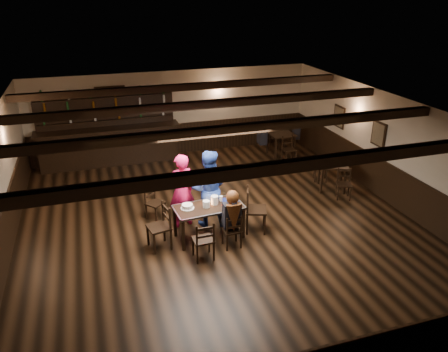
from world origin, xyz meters
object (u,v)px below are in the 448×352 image
object	(u,v)px
dining_table	(209,210)
woman_pink	(181,191)
bar_counter	(109,141)
chair_near_right	(233,229)
cake	(187,207)
chair_near_left	(204,238)
man_blue	(208,188)

from	to	relation	value
dining_table	woman_pink	world-z (taller)	woman_pink
woman_pink	bar_counter	xyz separation A→B (m)	(-1.27, 4.49, -0.14)
chair_near_right	cake	distance (m)	1.08
chair_near_right	woman_pink	distance (m)	1.56
chair_near_right	chair_near_left	bearing A→B (deg)	-159.90
chair_near_right	woman_pink	size ratio (longest dim) A/B	0.45
bar_counter	dining_table	bearing A→B (deg)	-71.74
dining_table	man_blue	distance (m)	0.63
chair_near_left	man_blue	xyz separation A→B (m)	(0.48, 1.40, 0.40)
chair_near_right	woman_pink	world-z (taller)	woman_pink
chair_near_right	man_blue	distance (m)	1.25
woman_pink	cake	world-z (taller)	woman_pink
dining_table	chair_near_right	world-z (taller)	chair_near_right
chair_near_left	chair_near_right	distance (m)	0.73
chair_near_left	man_blue	bearing A→B (deg)	70.84
chair_near_left	cake	distance (m)	0.94
chair_near_right	cake	size ratio (longest dim) A/B	2.63
cake	bar_counter	bearing A→B (deg)	103.75
dining_table	bar_counter	distance (m)	5.47
woman_pink	man_blue	bearing A→B (deg)	153.31
dining_table	woman_pink	distance (m)	0.85
chair_near_left	cake	size ratio (longest dim) A/B	2.92
chair_near_left	chair_near_right	world-z (taller)	chair_near_left
man_blue	bar_counter	size ratio (longest dim) A/B	0.42
chair_near_right	bar_counter	size ratio (longest dim) A/B	0.18
chair_near_left	woman_pink	bearing A→B (deg)	93.90
man_blue	cake	xyz separation A→B (m)	(-0.61, -0.51, -0.11)
dining_table	chair_near_left	size ratio (longest dim) A/B	1.79
woman_pink	cake	xyz separation A→B (m)	(-0.02, -0.65, -0.08)
cake	bar_counter	distance (m)	5.29
chair_near_left	cake	bearing A→B (deg)	97.87
bar_counter	chair_near_left	bearing A→B (deg)	-77.10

